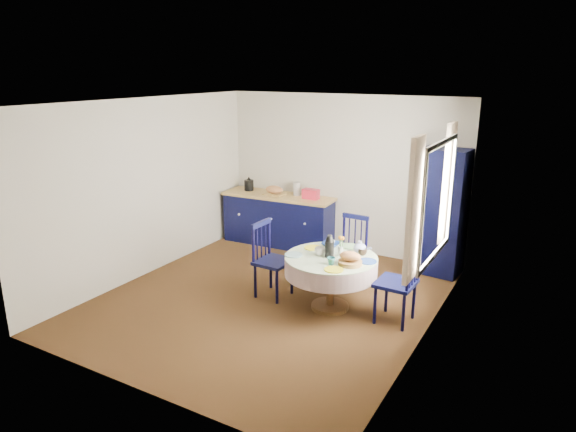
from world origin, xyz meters
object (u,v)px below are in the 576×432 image
Objects in this scene: chair_left at (271,259)px; mug_a at (320,251)px; chair_far at (350,250)px; mug_b at (331,261)px; kitchen_counter at (279,218)px; mug_d at (331,244)px; chair_right at (400,282)px; cobalt_bowl at (331,245)px; dining_table at (332,266)px; mug_c at (363,252)px; pantry_cabinet at (441,212)px.

chair_left is 7.87× the size of mug_a.
mug_b is at bearing -75.86° from chair_far.
mug_d is (1.65, -1.49, 0.29)m from kitchen_counter.
cobalt_bowl is at bearing -103.05° from chair_right.
chair_right is at bearing 4.35° from dining_table.
chair_left reaches higher than chair_far.
chair_left is at bearing 167.60° from mug_b.
mug_c is 0.48m from cobalt_bowl.
mug_c is 0.49× the size of cobalt_bowl.
chair_far is 9.21× the size of mug_d.
cobalt_bowl is at bearing -118.85° from pantry_cabinet.
kitchen_counter is 18.65× the size of mug_d.
mug_b is (0.10, -0.24, 0.16)m from dining_table.
dining_table is 0.84m from chair_right.
kitchen_counter reaches higher than mug_b.
kitchen_counter is 15.43× the size of mug_a.
chair_left is at bearing -179.28° from mug_a.
chair_left is 0.98× the size of chair_right.
pantry_cabinet reaches higher than mug_b.
chair_far is (1.70, -0.96, 0.04)m from kitchen_counter.
mug_d reaches higher than mug_c.
mug_b is at bearing -65.78° from chair_right.
mug_a is 0.56× the size of cobalt_bowl.
kitchen_counter is at bearing -121.37° from chair_right.
kitchen_counter is 20.25× the size of mug_b.
pantry_cabinet is at bearing 65.21° from dining_table.
mug_c is at bearing -52.38° from chair_far.
mug_c is at bearing -74.02° from chair_left.
cobalt_bowl is at bearing 117.45° from dining_table.
kitchen_counter reaches higher than mug_a.
dining_table reaches higher than chair_far.
mug_d reaches higher than cobalt_bowl.
cobalt_bowl is (-1.00, 0.27, 0.20)m from chair_right.
mug_c is at bearing -10.68° from cobalt_bowl.
mug_a is 0.32m from mug_d.
pantry_cabinet is at bearing 49.44° from chair_far.
cobalt_bowl is at bearing 117.21° from mug_d.
chair_left is 9.07× the size of mug_c.
chair_left is at bearing -85.00° from chair_right.
mug_d is 0.46× the size of cobalt_bowl.
cobalt_bowl is (-1.02, -1.51, -0.20)m from pantry_cabinet.
chair_far is at bearing 101.02° from mug_b.
mug_b is at bearing -64.54° from cobalt_bowl.
dining_table is 11.81× the size of mug_b.
chair_right is 1.04m from mug_d.
dining_table reaches higher than mug_d.
dining_table is at bearing -62.53° from mug_d.
pantry_cabinet reaches higher than dining_table.
mug_b is at bearing -104.60° from pantry_cabinet.
kitchen_counter is 2.03× the size of chair_far.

